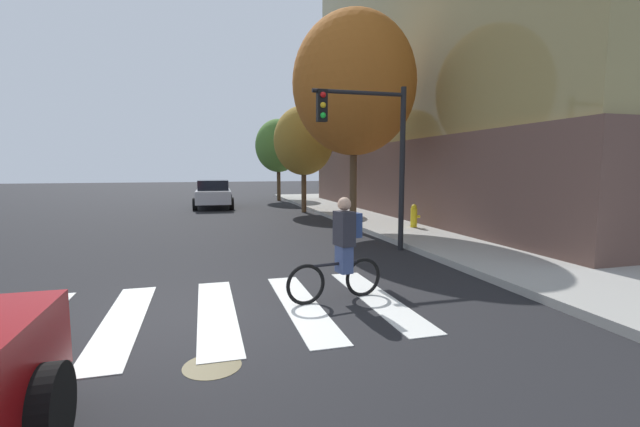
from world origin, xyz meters
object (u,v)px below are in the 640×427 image
(fire_hydrant, at_px, (414,216))
(street_tree_near, at_px, (354,84))
(traffic_light_near, at_px, (373,140))
(street_tree_far, at_px, (278,146))
(manhole_cover, at_px, (212,366))
(cyclist, at_px, (342,249))
(sedan_mid, at_px, (213,193))
(street_tree_mid, at_px, (304,141))

(fire_hydrant, xyz_separation_m, street_tree_near, (-1.92, 0.75, 4.39))
(traffic_light_near, relative_size, street_tree_far, 0.79)
(traffic_light_near, relative_size, street_tree_near, 0.58)
(traffic_light_near, distance_m, street_tree_near, 4.17)
(manhole_cover, xyz_separation_m, traffic_light_near, (4.11, 5.41, 2.86))
(traffic_light_near, bearing_deg, cyclist, -119.20)
(manhole_cover, bearing_deg, traffic_light_near, 52.78)
(manhole_cover, relative_size, street_tree_far, 0.12)
(sedan_mid, xyz_separation_m, street_tree_far, (4.26, 3.93, 2.80))
(street_tree_far, bearing_deg, fire_hydrant, -81.92)
(street_tree_near, xyz_separation_m, street_tree_mid, (-0.23, 6.31, -1.49))
(sedan_mid, xyz_separation_m, cyclist, (1.63, -16.98, 0.07))
(fire_hydrant, height_order, street_tree_far, street_tree_far)
(street_tree_mid, xyz_separation_m, street_tree_far, (0.08, 7.50, 0.13))
(street_tree_far, bearing_deg, street_tree_near, -89.40)
(manhole_cover, xyz_separation_m, cyclist, (2.12, 1.85, 0.84))
(traffic_light_near, bearing_deg, street_tree_near, 77.58)
(street_tree_mid, bearing_deg, sedan_mid, 139.51)
(cyclist, distance_m, fire_hydrant, 7.91)
(manhole_cover, distance_m, cyclist, 2.93)
(sedan_mid, distance_m, fire_hydrant, 12.37)
(traffic_light_near, xyz_separation_m, fire_hydrant, (2.70, 2.80, -2.33))
(cyclist, bearing_deg, traffic_light_near, 60.80)
(cyclist, distance_m, street_tree_near, 8.65)
(sedan_mid, bearing_deg, traffic_light_near, -74.88)
(street_tree_near, distance_m, street_tree_mid, 6.49)
(manhole_cover, relative_size, street_tree_mid, 0.13)
(street_tree_mid, bearing_deg, street_tree_near, -87.92)
(sedan_mid, distance_m, street_tree_far, 6.44)
(street_tree_near, bearing_deg, cyclist, -111.31)
(traffic_light_near, xyz_separation_m, street_tree_far, (0.64, 17.35, 0.71))
(manhole_cover, relative_size, fire_hydrant, 0.82)
(street_tree_near, distance_m, street_tree_far, 13.87)
(street_tree_near, bearing_deg, street_tree_far, 90.60)
(cyclist, height_order, fire_hydrant, cyclist)
(sedan_mid, relative_size, fire_hydrant, 5.62)
(street_tree_far, bearing_deg, cyclist, -97.16)
(sedan_mid, relative_size, street_tree_mid, 0.86)
(sedan_mid, bearing_deg, fire_hydrant, -59.22)
(cyclist, xyz_separation_m, fire_hydrant, (4.69, 6.36, -0.31))
(cyclist, xyz_separation_m, traffic_light_near, (1.99, 3.56, 2.02))
(manhole_cover, bearing_deg, cyclist, 41.08)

